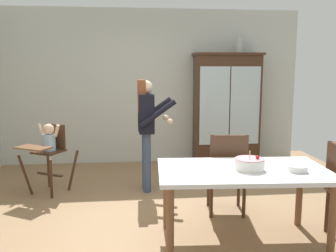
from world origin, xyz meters
TOP-DOWN VIEW (x-y plane):
  - ground_plane at (0.00, 0.00)m, footprint 6.24×6.24m
  - wall_back at (0.00, 2.63)m, footprint 5.32×0.06m
  - china_cabinet at (1.32, 2.37)m, footprint 1.19×0.48m
  - ceramic_vase at (1.52, 2.37)m, footprint 0.13×0.13m
  - high_chair_with_toddler at (-1.48, 1.06)m, footprint 0.79×0.84m
  - adult_person at (-0.15, 1.01)m, footprint 0.51×0.49m
  - dining_table at (0.68, -0.65)m, footprint 1.67×1.01m
  - birthday_cake at (0.73, -0.67)m, footprint 0.28×0.28m
  - serving_bowl at (1.15, -0.79)m, footprint 0.18×0.18m
  - dining_chair_far_side at (0.71, 0.03)m, footprint 0.50×0.50m

SIDE VIEW (x-z plane):
  - ground_plane at x=0.00m, z-range 0.00..0.00m
  - dining_chair_far_side at x=0.71m, z-range 0.08..1.04m
  - dining_table at x=0.68m, z-range 0.28..1.02m
  - high_chair_with_toddler at x=-1.48m, z-range 0.18..1.13m
  - serving_bowl at x=1.15m, z-range 0.74..0.79m
  - birthday_cake at x=0.73m, z-range 0.70..0.89m
  - adult_person at x=-0.15m, z-range 0.20..1.73m
  - china_cabinet at x=1.32m, z-range 0.01..1.95m
  - wall_back at x=0.00m, z-range 0.00..2.70m
  - ceramic_vase at x=1.52m, z-range 1.92..2.19m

